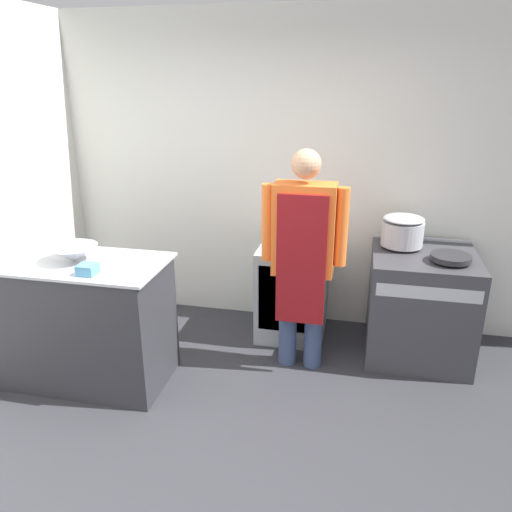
% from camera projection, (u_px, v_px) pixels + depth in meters
% --- Properties ---
extents(ground_plane, '(14.00, 14.00, 0.00)m').
position_uv_depth(ground_plane, '(192.00, 471.00, 2.90)').
color(ground_plane, '#2D2D33').
extents(wall_back, '(8.00, 0.05, 2.70)m').
position_uv_depth(wall_back, '(265.00, 173.00, 4.38)').
color(wall_back, silver).
rests_on(wall_back, ground_plane).
extents(prep_counter, '(1.31, 0.66, 0.94)m').
position_uv_depth(prep_counter, '(80.00, 321.00, 3.65)').
color(prep_counter, '#2D2D33').
rests_on(prep_counter, ground_plane).
extents(stove, '(0.79, 0.78, 0.88)m').
position_uv_depth(stove, '(420.00, 305.00, 3.99)').
color(stove, '#38383D').
rests_on(stove, ground_plane).
extents(fridge_unit, '(0.57, 0.59, 0.81)m').
position_uv_depth(fridge_unit, '(293.00, 291.00, 4.32)').
color(fridge_unit, '#A8ADB2').
rests_on(fridge_unit, ground_plane).
extents(person_cook, '(0.62, 0.24, 1.69)m').
position_uv_depth(person_cook, '(303.00, 250.00, 3.64)').
color(person_cook, '#38476B').
rests_on(person_cook, ground_plane).
extents(mixing_bowl, '(0.34, 0.34, 0.11)m').
position_uv_depth(mixing_bowl, '(73.00, 254.00, 3.48)').
color(mixing_bowl, '#B2B5BC').
rests_on(mixing_bowl, prep_counter).
extents(plastic_tub, '(0.12, 0.12, 0.07)m').
position_uv_depth(plastic_tub, '(88.00, 269.00, 3.25)').
color(plastic_tub, teal).
rests_on(plastic_tub, prep_counter).
extents(stock_pot, '(0.33, 0.33, 0.25)m').
position_uv_depth(stock_pot, '(403.00, 230.00, 3.96)').
color(stock_pot, '#B2B5BC').
rests_on(stock_pot, stove).
extents(saute_pan, '(0.30, 0.30, 0.04)m').
position_uv_depth(saute_pan, '(451.00, 257.00, 3.67)').
color(saute_pan, '#262628').
rests_on(saute_pan, stove).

